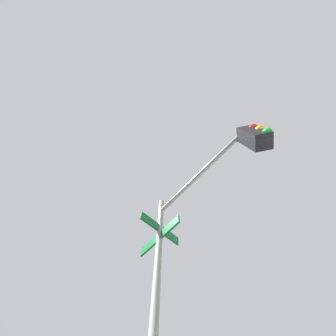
{
  "coord_description": "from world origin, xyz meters",
  "views": [
    {
      "loc": [
        -4.62,
        -6.32,
        1.05
      ],
      "look_at": [
        -5.61,
        -6.52,
        3.72
      ],
      "focal_mm": 18.99,
      "sensor_mm": 36.0,
      "label": 1
    }
  ],
  "objects": [
    {
      "name": "traffic_signal_near",
      "position": [
        -6.27,
        -6.01,
        3.55
      ],
      "size": [
        2.07,
        2.65,
        5.0
      ],
      "color": "slate",
      "rests_on": "ground_plane"
    }
  ]
}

